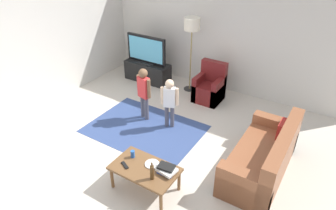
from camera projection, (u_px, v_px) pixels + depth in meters
name	position (u px, v px, depth m)	size (l,w,h in m)	color
ground	(150.00, 150.00, 5.47)	(7.80, 7.80, 0.00)	beige
wall_back	(223.00, 34.00, 6.95)	(6.00, 0.12, 2.70)	silver
wall_left	(29.00, 48.00, 6.14)	(0.12, 6.00, 2.70)	silver
area_rug	(145.00, 129.00, 6.03)	(2.20, 1.60, 0.01)	#33477A
tv_stand	(148.00, 72.00, 7.78)	(1.20, 0.44, 0.50)	black
tv	(146.00, 50.00, 7.46)	(1.10, 0.28, 0.71)	black
couch	(265.00, 159.00, 4.82)	(0.80, 1.80, 0.86)	brown
armchair	(210.00, 88.00, 6.91)	(0.60, 0.60, 0.90)	maroon
floor_lamp	(192.00, 28.00, 6.69)	(0.36, 0.36, 1.78)	#262626
child_near_tv	(144.00, 90.00, 6.02)	(0.37, 0.18, 1.13)	#4C4C59
child_center	(170.00, 99.00, 5.79)	(0.33, 0.20, 1.05)	#4C4C59
coffee_table	(145.00, 170.00, 4.49)	(1.00, 0.60, 0.42)	brown
book_stack	(167.00, 169.00, 4.36)	(0.30, 0.25, 0.10)	#334CA5
bottle	(152.00, 172.00, 4.21)	(0.06, 0.06, 0.29)	#4C3319
tv_remote	(125.00, 165.00, 4.50)	(0.17, 0.05, 0.02)	black
soda_can	(133.00, 154.00, 4.64)	(0.07, 0.07, 0.12)	#2659B2
plate	(152.00, 164.00, 4.52)	(0.22, 0.22, 0.02)	white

